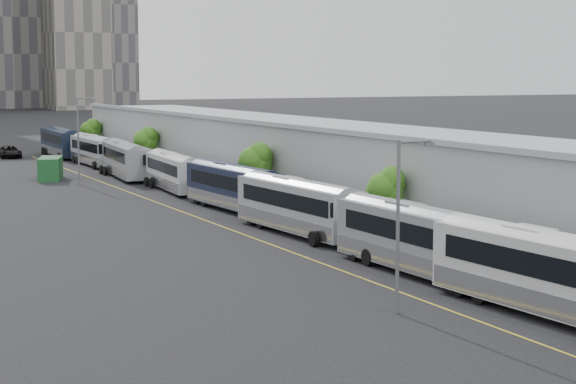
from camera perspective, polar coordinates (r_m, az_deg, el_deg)
sidewalk at (r=66.40m, az=8.62°, el=-2.85°), size 10.00×170.00×0.12m
lane_line at (r=61.06m, az=0.50°, el=-3.69°), size 0.12×160.00×0.02m
depot at (r=68.26m, az=11.41°, el=0.29°), size 12.45×160.40×7.20m
bus_2 at (r=46.82m, az=15.33°, el=-5.13°), size 3.82×14.05×4.06m
bus_3 at (r=55.08m, az=7.84°, el=-3.17°), size 3.16×13.66×3.97m
bus_4 at (r=68.24m, az=0.61°, el=-1.14°), size 3.54×13.66×3.95m
bus_5 at (r=80.23m, az=-3.25°, el=0.06°), size 3.40×13.34×3.86m
bus_6 at (r=94.04m, az=-6.76°, el=1.00°), size 3.49×12.72×3.67m
bus_7 at (r=106.43m, az=-9.59°, el=1.71°), size 3.95×13.64×3.93m
bus_8 at (r=121.37m, az=-11.40°, el=2.29°), size 2.87×12.91×3.76m
bus_9 at (r=134.89m, az=-13.30°, el=2.74°), size 3.01×13.60×3.97m
tree_2 at (r=64.53m, az=5.77°, el=0.31°), size 2.58×2.58×5.16m
tree_3 at (r=82.45m, az=-1.98°, el=1.95°), size 2.97×2.97×5.55m
tree_4 at (r=110.56m, az=-8.44°, el=3.13°), size 2.74×2.74×5.35m
tree_5 at (r=133.45m, az=-11.62°, el=3.69°), size 2.68×2.68×5.22m
street_lamp_near at (r=45.68m, az=6.75°, el=-1.26°), size 2.04×0.22×8.29m
street_lamp_far at (r=100.59m, az=-12.23°, el=3.34°), size 2.04×0.22×8.93m
shipping_container at (r=106.48m, az=-13.90°, el=1.36°), size 3.77×5.82×2.41m
suv at (r=135.67m, az=-16.17°, el=2.30°), size 2.93×5.90×1.61m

